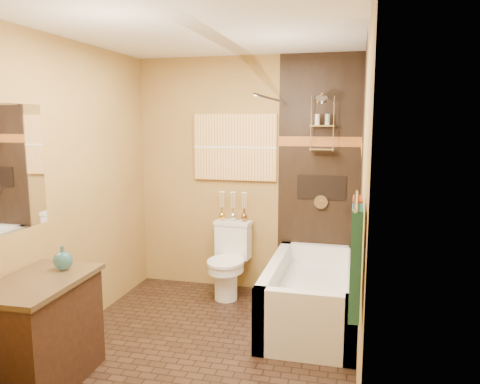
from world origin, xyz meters
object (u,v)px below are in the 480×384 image
(toilet, at_px, (229,260))
(vanity, at_px, (40,333))
(sunset_painting, at_px, (235,147))
(bathtub, at_px, (313,299))

(toilet, height_order, vanity, vanity)
(sunset_painting, relative_size, bathtub, 0.60)
(vanity, bearing_deg, toilet, 65.88)
(sunset_painting, distance_m, toilet, 1.19)
(sunset_painting, relative_size, vanity, 1.02)
(bathtub, bearing_deg, vanity, -139.15)
(sunset_painting, xyz_separation_m, bathtub, (0.92, -0.73, -1.33))
(bathtub, relative_size, vanity, 1.69)
(toilet, bearing_deg, bathtub, -21.00)
(toilet, bearing_deg, vanity, -106.39)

